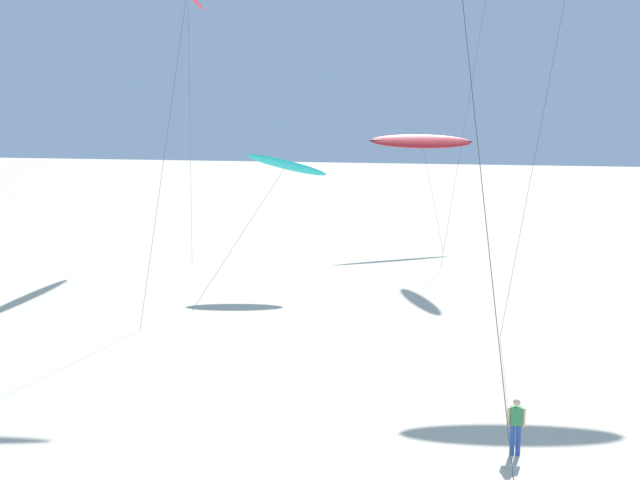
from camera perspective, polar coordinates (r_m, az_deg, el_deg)
name	(u,v)px	position (r m, az deg, el deg)	size (l,w,h in m)	color
flying_kite_0	(422,141)	(57.72, 7.43, 7.13)	(7.56, 5.85, 8.20)	red
flying_kite_3	(286,165)	(44.08, -2.49, 5.48)	(5.05, 8.20, 7.56)	#19B2B7
person_far_watcher	(516,424)	(23.18, 14.05, -12.86)	(0.51, 0.24, 1.65)	#284CA3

